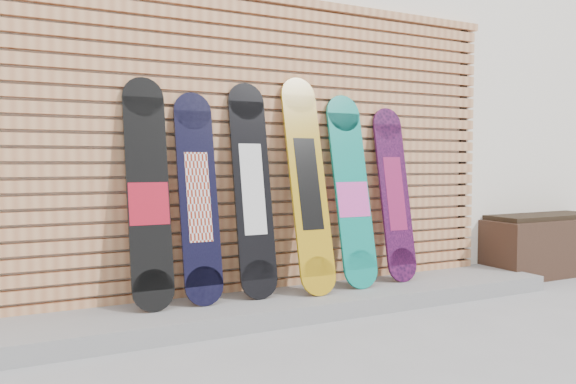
{
  "coord_description": "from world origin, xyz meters",
  "views": [
    {
      "loc": [
        -1.81,
        -2.83,
        1.06
      ],
      "look_at": [
        -0.01,
        0.75,
        0.85
      ],
      "focal_mm": 35.0,
      "sensor_mm": 36.0,
      "label": 1
    }
  ],
  "objects_px": {
    "snowboard_0": "(148,194)",
    "snowboard_3": "(308,184)",
    "snowboard_2": "(252,189)",
    "snowboard_5": "(394,194)",
    "snowboard_1": "(198,197)",
    "planter_box": "(542,245)",
    "snowboard_4": "(352,191)"
  },
  "relations": [
    {
      "from": "snowboard_0",
      "to": "snowboard_3",
      "type": "bearing_deg",
      "value": -2.37
    },
    {
      "from": "snowboard_2",
      "to": "snowboard_5",
      "type": "relative_size",
      "value": 1.09
    },
    {
      "from": "snowboard_1",
      "to": "snowboard_3",
      "type": "relative_size",
      "value": 0.9
    },
    {
      "from": "snowboard_1",
      "to": "snowboard_5",
      "type": "relative_size",
      "value": 1.03
    },
    {
      "from": "snowboard_1",
      "to": "snowboard_3",
      "type": "xyz_separation_m",
      "value": [
        0.81,
        -0.05,
        0.08
      ]
    },
    {
      "from": "planter_box",
      "to": "snowboard_1",
      "type": "xyz_separation_m",
      "value": [
        -3.39,
        -0.02,
        0.55
      ]
    },
    {
      "from": "snowboard_1",
      "to": "snowboard_4",
      "type": "bearing_deg",
      "value": -1.12
    },
    {
      "from": "snowboard_0",
      "to": "snowboard_3",
      "type": "relative_size",
      "value": 0.95
    },
    {
      "from": "planter_box",
      "to": "snowboard_1",
      "type": "distance_m",
      "value": 3.43
    },
    {
      "from": "snowboard_1",
      "to": "snowboard_4",
      "type": "xyz_separation_m",
      "value": [
        1.21,
        -0.02,
        0.01
      ]
    },
    {
      "from": "snowboard_1",
      "to": "snowboard_4",
      "type": "height_order",
      "value": "snowboard_4"
    },
    {
      "from": "snowboard_1",
      "to": "snowboard_0",
      "type": "bearing_deg",
      "value": -179.87
    },
    {
      "from": "planter_box",
      "to": "snowboard_3",
      "type": "relative_size",
      "value": 0.81
    },
    {
      "from": "snowboard_0",
      "to": "snowboard_4",
      "type": "xyz_separation_m",
      "value": [
        1.54,
        -0.02,
        -0.02
      ]
    },
    {
      "from": "snowboard_0",
      "to": "snowboard_2",
      "type": "xyz_separation_m",
      "value": [
        0.73,
        0.0,
        0.01
      ]
    },
    {
      "from": "snowboard_0",
      "to": "snowboard_5",
      "type": "xyz_separation_m",
      "value": [
        1.97,
        0.01,
        -0.05
      ]
    },
    {
      "from": "snowboard_1",
      "to": "snowboard_5",
      "type": "height_order",
      "value": "snowboard_1"
    },
    {
      "from": "snowboard_2",
      "to": "snowboard_3",
      "type": "height_order",
      "value": "snowboard_3"
    },
    {
      "from": "snowboard_1",
      "to": "snowboard_3",
      "type": "distance_m",
      "value": 0.82
    },
    {
      "from": "snowboard_4",
      "to": "snowboard_3",
      "type": "bearing_deg",
      "value": -176.43
    },
    {
      "from": "snowboard_0",
      "to": "snowboard_3",
      "type": "height_order",
      "value": "snowboard_3"
    },
    {
      "from": "snowboard_2",
      "to": "snowboard_5",
      "type": "height_order",
      "value": "snowboard_2"
    },
    {
      "from": "snowboard_0",
      "to": "snowboard_4",
      "type": "distance_m",
      "value": 1.54
    },
    {
      "from": "snowboard_1",
      "to": "snowboard_5",
      "type": "bearing_deg",
      "value": 0.22
    },
    {
      "from": "snowboard_1",
      "to": "snowboard_2",
      "type": "distance_m",
      "value": 0.4
    },
    {
      "from": "snowboard_4",
      "to": "snowboard_5",
      "type": "xyz_separation_m",
      "value": [
        0.43,
        0.03,
        -0.03
      ]
    },
    {
      "from": "snowboard_0",
      "to": "snowboard_1",
      "type": "bearing_deg",
      "value": 0.13
    },
    {
      "from": "snowboard_2",
      "to": "snowboard_0",
      "type": "bearing_deg",
      "value": -179.85
    },
    {
      "from": "planter_box",
      "to": "snowboard_0",
      "type": "height_order",
      "value": "snowboard_0"
    },
    {
      "from": "snowboard_1",
      "to": "snowboard_4",
      "type": "relative_size",
      "value": 0.97
    },
    {
      "from": "snowboard_2",
      "to": "snowboard_5",
      "type": "bearing_deg",
      "value": 0.24
    },
    {
      "from": "snowboard_2",
      "to": "planter_box",
      "type": "bearing_deg",
      "value": 0.37
    }
  ]
}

